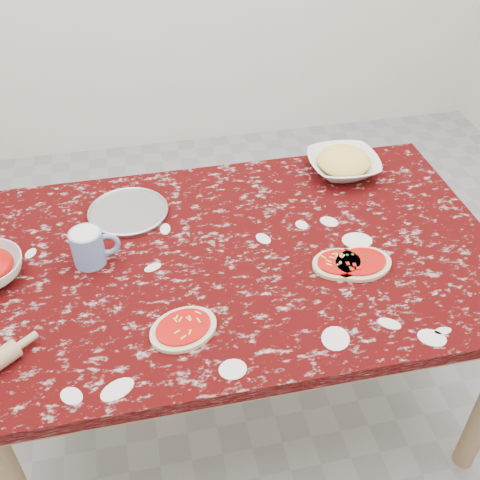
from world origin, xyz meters
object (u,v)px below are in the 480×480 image
pizza_tray (128,212)px  cheese_bowl (343,165)px  flour_mug (89,247)px  worktable (240,272)px

pizza_tray → cheese_bowl: size_ratio=1.03×
pizza_tray → flour_mug: size_ratio=1.80×
cheese_bowl → flour_mug: 0.96m
pizza_tray → flour_mug: 0.26m
cheese_bowl → flour_mug: bearing=-161.2°
pizza_tray → cheese_bowl: cheese_bowl is taller
worktable → pizza_tray: pizza_tray is taller
worktable → cheese_bowl: cheese_bowl is taller
cheese_bowl → flour_mug: flour_mug is taller
pizza_tray → flour_mug: (-0.12, -0.22, 0.05)m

